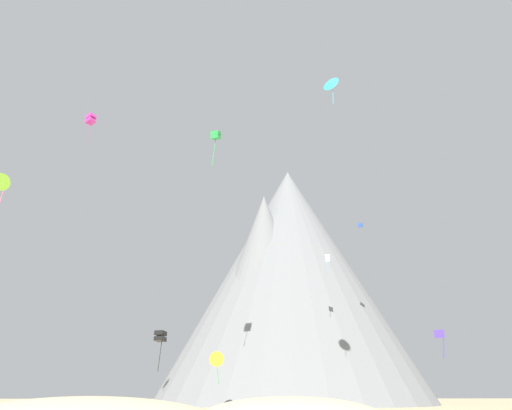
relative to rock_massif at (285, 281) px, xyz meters
name	(u,v)px	position (x,y,z in m)	size (l,w,h in m)	color
rock_massif	(285,281)	(0.00, 0.00, 0.00)	(65.76, 65.76, 53.19)	slate
kite_indigo_low	(440,337)	(7.46, -61.33, -18.37)	(0.99, 0.40, 2.66)	#5138B2
kite_lime_mid	(1,183)	(-37.34, -60.15, -2.81)	(1.65, 1.60, 5.78)	#8CD133
kite_blue_high	(360,225)	(10.35, -26.90, 4.57)	(1.04, 1.07, 0.86)	blue
kite_magenta_high	(91,119)	(-33.31, -46.16, 13.24)	(1.61, 1.58, 4.47)	#D1339E
kite_green_high	(216,136)	(-15.40, -44.98, 11.88)	(1.59, 1.64, 5.72)	green
kite_cyan_high	(331,83)	(-0.33, -55.34, 14.47)	(2.34, 2.26, 4.26)	#33BCDB
kite_black_low	(160,336)	(-22.83, -34.04, -15.71)	(1.83, 1.86, 5.71)	black
kite_gold_low	(217,359)	(-14.56, -31.44, -18.73)	(2.22, 0.78, 4.65)	gold
kite_white_mid	(328,259)	(4.17, -26.63, -1.74)	(0.74, 0.51, 3.12)	white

